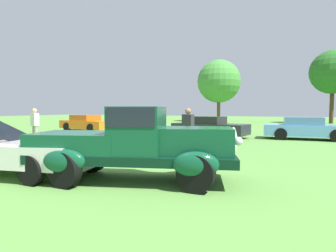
{
  "coord_description": "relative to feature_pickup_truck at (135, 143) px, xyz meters",
  "views": [
    {
      "loc": [
        3.35,
        -5.61,
        1.64
      ],
      "look_at": [
        0.4,
        1.1,
        1.19
      ],
      "focal_mm": 28.99,
      "sensor_mm": 36.0,
      "label": 1
    }
  ],
  "objects": [
    {
      "name": "spectator_near_truck",
      "position": [
        -7.8,
        3.89,
        0.04
      ],
      "size": [
        0.45,
        0.33,
        1.69
      ],
      "color": "#9E998E",
      "rests_on": "ground_plane"
    },
    {
      "name": "show_car_skyblue",
      "position": [
        4.11,
        11.17,
        -0.27
      ],
      "size": [
        4.39,
        1.87,
        1.22
      ],
      "color": "#669EDB",
      "rests_on": "ground_plane"
    },
    {
      "name": "treeline_far_left",
      "position": [
        -5.35,
        31.08,
        4.52
      ],
      "size": [
        5.76,
        5.76,
        8.28
      ],
      "color": "brown",
      "rests_on": "ground_plane"
    },
    {
      "name": "feature_pickup_truck",
      "position": [
        0.0,
        0.0,
        0.0
      ],
      "size": [
        4.81,
        2.77,
        1.7
      ],
      "color": "black",
      "rests_on": "ground_plane"
    },
    {
      "name": "ground_plane",
      "position": [
        -0.19,
        0.29,
        -0.87
      ],
      "size": [
        120.0,
        120.0,
        0.0
      ],
      "primitive_type": "plane",
      "color": "#568C3D"
    },
    {
      "name": "show_car_charcoal",
      "position": [
        -1.07,
        10.35,
        -0.27
      ],
      "size": [
        4.66,
        2.5,
        1.22
      ],
      "color": "#28282D",
      "rests_on": "ground_plane"
    },
    {
      "name": "neighbor_convertible",
      "position": [
        -3.27,
        -0.71,
        -0.29
      ],
      "size": [
        4.84,
        2.54,
        1.4
      ],
      "color": "silver",
      "rests_on": "ground_plane"
    },
    {
      "name": "show_car_orange",
      "position": [
        -10.75,
        10.94,
        -0.27
      ],
      "size": [
        4.62,
        2.35,
        1.22
      ],
      "color": "orange",
      "rests_on": "ground_plane"
    },
    {
      "name": "spectator_by_row",
      "position": [
        -0.16,
        4.07,
        0.04
      ],
      "size": [
        0.45,
        0.33,
        1.69
      ],
      "color": "#383838",
      "rests_on": "ground_plane"
    },
    {
      "name": "treeline_mid_left",
      "position": [
        7.87,
        31.16,
        5.05
      ],
      "size": [
        5.03,
        5.03,
        8.46
      ],
      "color": "#47331E",
      "rests_on": "ground_plane"
    },
    {
      "name": "spectator_between_cars",
      "position": [
        -5.1,
        6.5,
        0.04
      ],
      "size": [
        0.31,
        0.44,
        1.69
      ],
      "color": "#9E998E",
      "rests_on": "ground_plane"
    }
  ]
}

